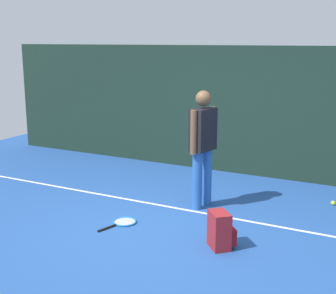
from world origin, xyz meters
name	(u,v)px	position (x,y,z in m)	size (l,w,h in m)	color
ground_plane	(154,228)	(0.00, 0.00, 0.00)	(12.00, 12.00, 0.00)	#234C93
back_fence	(235,110)	(0.00, 3.00, 1.15)	(10.00, 0.10, 2.29)	#192D23
court_line	(181,209)	(0.00, 0.79, 0.00)	(9.00, 0.05, 0.00)	white
tennis_player	(203,142)	(0.23, 1.04, 0.97)	(0.30, 0.52, 1.70)	#2659A5
tennis_racket	(123,222)	(-0.45, -0.05, 0.01)	(0.40, 0.64, 0.03)	black
backpack	(221,231)	(0.98, -0.15, 0.21)	(0.38, 0.38, 0.44)	maroon
tennis_ball_near_player	(333,203)	(1.93, 1.98, 0.03)	(0.07, 0.07, 0.07)	#CCE033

